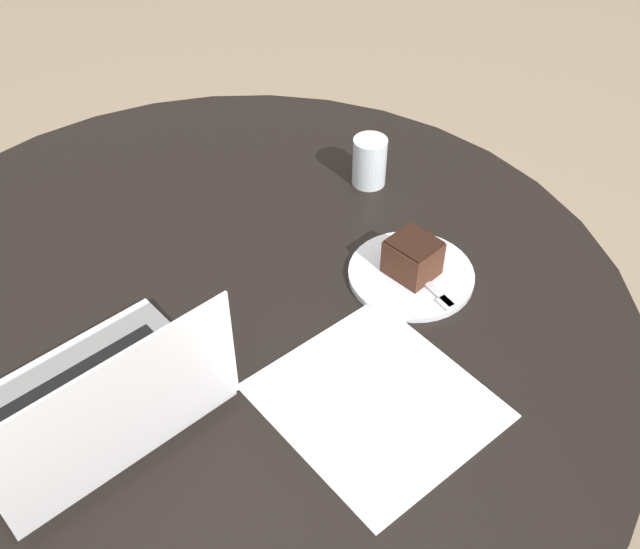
{
  "coord_description": "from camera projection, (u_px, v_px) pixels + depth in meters",
  "views": [
    {
      "loc": [
        0.85,
        -0.13,
        1.63
      ],
      "look_at": [
        0.02,
        0.16,
        0.79
      ],
      "focal_mm": 42.0,
      "sensor_mm": 36.0,
      "label": 1
    }
  ],
  "objects": [
    {
      "name": "dining_table",
      "position": [
        233.0,
        365.0,
        1.32
      ],
      "size": [
        1.35,
        1.35,
        0.75
      ],
      "color": "black",
      "rests_on": "ground_plane"
    },
    {
      "name": "paper_document",
      "position": [
        376.0,
        401.0,
        1.08
      ],
      "size": [
        0.38,
        0.37,
        0.0
      ],
      "rotation": [
        0.0,
        0.0,
        0.36
      ],
      "color": "white",
      "rests_on": "dining_table"
    },
    {
      "name": "fork",
      "position": [
        426.0,
        283.0,
        1.24
      ],
      "size": [
        0.17,
        0.06,
        0.0
      ],
      "rotation": [
        0.0,
        0.0,
        6.54
      ],
      "color": "silver",
      "rests_on": "plate"
    },
    {
      "name": "water_glass",
      "position": [
        370.0,
        162.0,
        1.43
      ],
      "size": [
        0.07,
        0.07,
        0.1
      ],
      "color": "silver",
      "rests_on": "dining_table"
    },
    {
      "name": "cake_slice",
      "position": [
        413.0,
        257.0,
        1.24
      ],
      "size": [
        0.1,
        0.1,
        0.07
      ],
      "rotation": [
        0.0,
        0.0,
        5.16
      ],
      "color": "#472619",
      "rests_on": "plate"
    },
    {
      "name": "plate",
      "position": [
        411.0,
        275.0,
        1.26
      ],
      "size": [
        0.21,
        0.21,
        0.01
      ],
      "color": "silver",
      "rests_on": "dining_table"
    },
    {
      "name": "laptop",
      "position": [
        97.0,
        405.0,
        1.03
      ],
      "size": [
        0.36,
        0.41,
        0.22
      ],
      "rotation": [
        0.0,
        0.0,
        8.25
      ],
      "color": "silver",
      "rests_on": "dining_table"
    },
    {
      "name": "ground_plane",
      "position": [
        254.0,
        532.0,
        1.73
      ],
      "size": [
        12.0,
        12.0,
        0.0
      ],
      "primitive_type": "plane",
      "color": "gray"
    }
  ]
}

